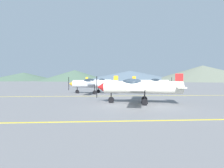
# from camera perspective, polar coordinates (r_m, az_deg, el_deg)

# --- Properties ---
(ground_plane) EXTENTS (400.00, 400.00, 0.00)m
(ground_plane) POSITION_cam_1_polar(r_m,az_deg,el_deg) (13.54, 8.13, -6.84)
(ground_plane) COLOR slate
(apron_line_near) EXTENTS (80.00, 0.16, 0.01)m
(apron_line_near) POSITION_cam_1_polar(r_m,az_deg,el_deg) (8.97, 14.60, -11.26)
(apron_line_near) COLOR yellow
(apron_line_near) RESTS_ON ground_plane
(apron_line_far) EXTENTS (80.00, 0.16, 0.01)m
(apron_line_far) POSITION_cam_1_polar(r_m,az_deg,el_deg) (20.83, 3.90, -3.82)
(apron_line_far) COLOR yellow
(apron_line_far) RESTS_ON ground_plane
(airplane_near) EXTENTS (7.04, 8.00, 2.40)m
(airplane_near) POSITION_cam_1_polar(r_m,az_deg,el_deg) (14.45, 8.63, -0.91)
(airplane_near) COLOR silver
(airplane_near) RESTS_ON ground_plane
(airplane_mid) EXTENTS (7.04, 8.00, 2.40)m
(airplane_mid) POSITION_cam_1_polar(r_m,az_deg,el_deg) (24.00, -6.02, 0.13)
(airplane_mid) COLOR silver
(airplane_mid) RESTS_ON ground_plane
(airplane_far) EXTENTS (6.99, 8.04, 2.40)m
(airplane_far) POSITION_cam_1_polar(r_m,az_deg,el_deg) (30.42, 12.70, 0.43)
(airplane_far) COLOR silver
(airplane_far) RESTS_ON ground_plane
(airplane_back) EXTENTS (6.96, 8.02, 2.40)m
(airplane_back) POSITION_cam_1_polar(r_m,az_deg,el_deg) (43.29, -3.99, 0.84)
(airplane_back) COLOR silver
(airplane_back) RESTS_ON ground_plane
(hill_left) EXTENTS (65.07, 65.07, 7.74)m
(hill_left) POSITION_cam_1_polar(r_m,az_deg,el_deg) (184.08, -26.43, 2.11)
(hill_left) COLOR #4C6651
(hill_left) RESTS_ON ground_plane
(hill_centerleft) EXTENTS (60.96, 60.96, 9.41)m
(hill_centerleft) POSITION_cam_1_polar(r_m,az_deg,el_deg) (155.70, -11.88, 2.66)
(hill_centerleft) COLOR #4C6651
(hill_centerleft) RESTS_ON ground_plane
(hill_centerright) EXTENTS (89.71, 89.71, 8.87)m
(hill_centerright) POSITION_cam_1_polar(r_m,az_deg,el_deg) (153.59, 5.79, 2.60)
(hill_centerright) COLOR slate
(hill_centerright) RESTS_ON ground_plane
(hill_right) EXTENTS (79.91, 79.91, 11.80)m
(hill_right) POSITION_cam_1_polar(r_m,az_deg,el_deg) (147.36, 27.03, 3.03)
(hill_right) COLOR slate
(hill_right) RESTS_ON ground_plane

